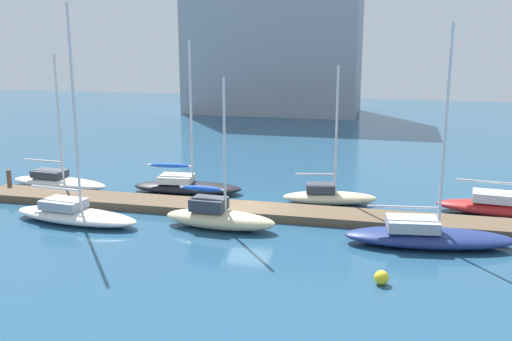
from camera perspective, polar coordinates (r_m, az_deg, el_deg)
name	(u,v)px	position (r m, az deg, el deg)	size (l,w,h in m)	color
ground_plane	(247,214)	(32.68, -0.83, -4.20)	(120.00, 120.00, 0.00)	navy
dock_pier	(247,210)	(32.61, -0.83, -3.83)	(31.99, 2.33, 0.44)	brown
dock_piling_near_end	(9,181)	(40.04, -22.61, -0.92)	(0.28, 0.28, 1.40)	brown
sailboat_0	(58,181)	(40.03, -18.48, -0.93)	(6.93, 2.46, 8.45)	white
sailboat_1	(74,213)	(32.54, -17.05, -3.90)	(7.42, 2.90, 11.15)	white
sailboat_2	(186,185)	(37.07, -6.76, -1.38)	(7.00, 2.82, 9.31)	black
sailboat_3	(218,216)	(30.24, -3.64, -4.41)	(5.92, 2.16, 7.63)	beige
sailboat_4	(329,195)	(34.74, 6.99, -2.38)	(5.64, 2.52, 7.94)	beige
sailboat_5	(427,235)	(28.93, 16.09, -5.95)	(8.03, 3.33, 10.16)	navy
sailboat_6	(507,206)	(34.90, 22.96, -3.18)	(7.69, 2.84, 11.23)	#B21E1E
mooring_buoy_yellow	(381,278)	(24.34, 11.95, -10.02)	(0.58, 0.58, 0.58)	yellow
harbor_building_distant	(273,32)	(73.58, 1.68, 13.11)	(20.83, 9.40, 19.33)	#9399A3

